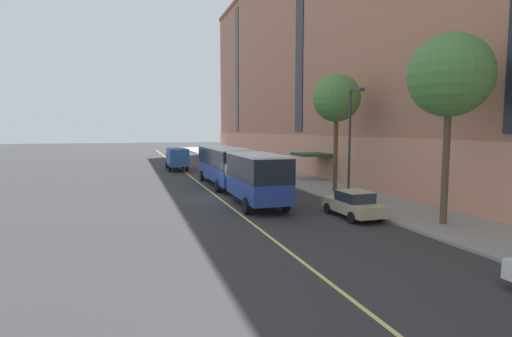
{
  "coord_description": "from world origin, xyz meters",
  "views": [
    {
      "loc": [
        -6.74,
        -28.77,
        5.02
      ],
      "look_at": [
        3.2,
        2.66,
        1.8
      ],
      "focal_mm": 28.0,
      "sensor_mm": 36.0,
      "label": 1
    }
  ],
  "objects_px": {
    "street_tree_mid_block": "(337,99)",
    "parked_car_black_1": "(253,171)",
    "parked_car_red_0": "(215,158)",
    "box_truck": "(177,157)",
    "street_tree_near_corner": "(450,76)",
    "parked_car_champagne_4": "(353,204)",
    "street_lamp": "(351,135)",
    "parked_car_green_2": "(232,163)",
    "city_bus": "(234,167)"
  },
  "relations": [
    {
      "from": "parked_car_black_1",
      "to": "city_bus",
      "type": "bearing_deg",
      "value": -116.64
    },
    {
      "from": "parked_car_champagne_4",
      "to": "street_tree_mid_block",
      "type": "xyz_separation_m",
      "value": [
        3.37,
        8.27,
        6.64
      ]
    },
    {
      "from": "city_bus",
      "to": "street_tree_mid_block",
      "type": "relative_size",
      "value": 2.14
    },
    {
      "from": "box_truck",
      "to": "street_tree_near_corner",
      "type": "xyz_separation_m",
      "value": [
        9.94,
        -33.42,
        6.11
      ]
    },
    {
      "from": "city_bus",
      "to": "street_lamp",
      "type": "xyz_separation_m",
      "value": [
        6.0,
        -7.71,
        2.67
      ]
    },
    {
      "from": "parked_car_red_0",
      "to": "street_tree_near_corner",
      "type": "relative_size",
      "value": 0.49
    },
    {
      "from": "city_bus",
      "to": "parked_car_red_0",
      "type": "xyz_separation_m",
      "value": [
        4.23,
        28.01,
        -1.24
      ]
    },
    {
      "from": "parked_car_green_2",
      "to": "street_lamp",
      "type": "distance_m",
      "value": 26.02
    },
    {
      "from": "box_truck",
      "to": "street_tree_mid_block",
      "type": "relative_size",
      "value": 0.79
    },
    {
      "from": "street_lamp",
      "to": "box_truck",
      "type": "bearing_deg",
      "value": 107.23
    },
    {
      "from": "parked_car_red_0",
      "to": "street_lamp",
      "type": "bearing_deg",
      "value": -87.17
    },
    {
      "from": "parked_car_green_2",
      "to": "street_tree_near_corner",
      "type": "xyz_separation_m",
      "value": [
        3.25,
        -32.22,
        6.91
      ]
    },
    {
      "from": "parked_car_champagne_4",
      "to": "box_truck",
      "type": "bearing_deg",
      "value": 102.29
    },
    {
      "from": "parked_car_red_0",
      "to": "street_tree_near_corner",
      "type": "xyz_separation_m",
      "value": [
        3.37,
        -42.27,
        6.91
      ]
    },
    {
      "from": "box_truck",
      "to": "parked_car_champagne_4",
      "type": "bearing_deg",
      "value": -77.71
    },
    {
      "from": "box_truck",
      "to": "street_lamp",
      "type": "distance_m",
      "value": 28.31
    },
    {
      "from": "parked_car_red_0",
      "to": "parked_car_champagne_4",
      "type": "height_order",
      "value": "same"
    },
    {
      "from": "parked_car_red_0",
      "to": "parked_car_green_2",
      "type": "distance_m",
      "value": 10.05
    },
    {
      "from": "street_lamp",
      "to": "parked_car_black_1",
      "type": "bearing_deg",
      "value": 96.17
    },
    {
      "from": "street_tree_near_corner",
      "to": "street_lamp",
      "type": "bearing_deg",
      "value": 103.74
    },
    {
      "from": "parked_car_red_0",
      "to": "parked_car_black_1",
      "type": "relative_size",
      "value": 1.1
    },
    {
      "from": "city_bus",
      "to": "parked_car_red_0",
      "type": "bearing_deg",
      "value": 81.41
    },
    {
      "from": "parked_car_red_0",
      "to": "street_tree_near_corner",
      "type": "distance_m",
      "value": 42.96
    },
    {
      "from": "city_bus",
      "to": "parked_car_red_0",
      "type": "relative_size",
      "value": 4.15
    },
    {
      "from": "parked_car_black_1",
      "to": "parked_car_green_2",
      "type": "xyz_separation_m",
      "value": [
        0.1,
        9.5,
        0.0
      ]
    },
    {
      "from": "parked_car_black_1",
      "to": "parked_car_champagne_4",
      "type": "bearing_deg",
      "value": -90.05
    },
    {
      "from": "city_bus",
      "to": "street_lamp",
      "type": "relative_size",
      "value": 2.61
    },
    {
      "from": "parked_car_black_1",
      "to": "parked_car_champagne_4",
      "type": "relative_size",
      "value": 0.99
    },
    {
      "from": "city_bus",
      "to": "street_tree_near_corner",
      "type": "xyz_separation_m",
      "value": [
        7.6,
        -14.26,
        5.67
      ]
    },
    {
      "from": "parked_car_champagne_4",
      "to": "street_lamp",
      "type": "height_order",
      "value": "street_lamp"
    },
    {
      "from": "parked_car_black_1",
      "to": "street_tree_near_corner",
      "type": "xyz_separation_m",
      "value": [
        3.35,
        -22.72,
        6.91
      ]
    },
    {
      "from": "parked_car_green_2",
      "to": "street_tree_mid_block",
      "type": "distance_m",
      "value": 21.98
    },
    {
      "from": "street_tree_mid_block",
      "to": "parked_car_black_1",
      "type": "bearing_deg",
      "value": 106.66
    },
    {
      "from": "street_tree_near_corner",
      "to": "street_tree_mid_block",
      "type": "relative_size",
      "value": 1.05
    },
    {
      "from": "street_tree_near_corner",
      "to": "street_tree_mid_block",
      "type": "height_order",
      "value": "street_tree_near_corner"
    },
    {
      "from": "street_tree_mid_block",
      "to": "parked_car_champagne_4",
      "type": "bearing_deg",
      "value": -112.16
    },
    {
      "from": "parked_car_red_0",
      "to": "box_truck",
      "type": "height_order",
      "value": "box_truck"
    },
    {
      "from": "city_bus",
      "to": "parked_car_black_1",
      "type": "height_order",
      "value": "city_bus"
    },
    {
      "from": "city_bus",
      "to": "parked_car_champagne_4",
      "type": "distance_m",
      "value": 11.84
    },
    {
      "from": "parked_car_green_2",
      "to": "parked_car_red_0",
      "type": "bearing_deg",
      "value": 90.65
    },
    {
      "from": "street_tree_mid_block",
      "to": "city_bus",
      "type": "bearing_deg",
      "value": 160.27
    },
    {
      "from": "city_bus",
      "to": "street_lamp",
      "type": "distance_m",
      "value": 10.12
    },
    {
      "from": "box_truck",
      "to": "street_tree_near_corner",
      "type": "height_order",
      "value": "street_tree_near_corner"
    },
    {
      "from": "street_tree_mid_block",
      "to": "street_lamp",
      "type": "distance_m",
      "value": 5.9
    },
    {
      "from": "city_bus",
      "to": "street_tree_mid_block",
      "type": "bearing_deg",
      "value": -19.73
    },
    {
      "from": "parked_car_green_2",
      "to": "street_tree_near_corner",
      "type": "relative_size",
      "value": 0.48
    },
    {
      "from": "city_bus",
      "to": "parked_car_black_1",
      "type": "bearing_deg",
      "value": 63.36
    },
    {
      "from": "parked_car_red_0",
      "to": "box_truck",
      "type": "bearing_deg",
      "value": -126.59
    },
    {
      "from": "parked_car_green_2",
      "to": "box_truck",
      "type": "height_order",
      "value": "box_truck"
    },
    {
      "from": "street_tree_near_corner",
      "to": "street_tree_mid_block",
      "type": "xyz_separation_m",
      "value": [
        0.0,
        11.53,
        -0.27
      ]
    }
  ]
}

